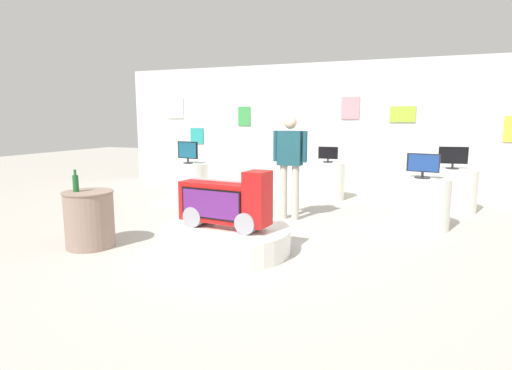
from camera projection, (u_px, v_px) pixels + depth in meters
name	position (u px, v px, depth m)	size (l,w,h in m)	color
ground_plane	(247.00, 251.00, 5.07)	(30.00, 30.00, 0.00)	#B2ADA3
back_wall_display	(328.00, 127.00, 9.27)	(10.29, 0.13, 2.85)	silver
main_display_pedestal	(225.00, 239.00, 5.06)	(1.61, 1.61, 0.30)	white
novelty_firetruck_tv	(226.00, 204.00, 4.98)	(1.17, 0.47, 0.72)	gray
display_pedestal_left_rear	(327.00, 181.00, 8.36)	(0.68, 0.68, 0.75)	white
tv_on_left_rear	(328.00, 154.00, 8.28)	(0.39, 0.20, 0.31)	black
display_pedestal_center_rear	(189.00, 182.00, 8.16)	(0.78, 0.78, 0.75)	white
tv_on_center_rear	(188.00, 151.00, 8.06)	(0.49, 0.19, 0.43)	black
display_pedestal_right_rear	(451.00, 190.00, 7.27)	(0.85, 0.85, 0.75)	white
tv_on_right_rear	(453.00, 157.00, 7.18)	(0.48, 0.20, 0.39)	black
display_pedestal_far_right	(421.00, 203.00, 6.13)	(0.82, 0.82, 0.75)	white
tv_on_far_right	(423.00, 165.00, 6.04)	(0.46, 0.22, 0.36)	black
side_table_round	(90.00, 219.00, 5.21)	(0.62, 0.62, 0.72)	gray
bottle_on_side_table	(76.00, 183.00, 5.11)	(0.07, 0.07, 0.28)	#195926
shopper_browsing_near_truck	(290.00, 159.00, 6.58)	(0.56, 0.20, 1.66)	#B2ADA3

